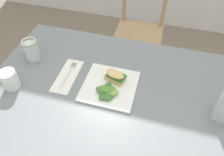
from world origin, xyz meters
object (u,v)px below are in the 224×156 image
sandwich_half_front (115,76)px  fork_on_napkin (69,73)px  plate_lunch (110,86)px  mason_jar_iced_tea (32,51)px  chair_wooden_far (139,32)px  dining_table (106,107)px  cup_extra_side (10,80)px

sandwich_half_front → fork_on_napkin: bearing=-177.9°
plate_lunch → mason_jar_iced_tea: size_ratio=2.18×
fork_on_napkin → chair_wooden_far: bearing=75.7°
mason_jar_iced_tea → fork_on_napkin: bearing=-13.9°
sandwich_half_front → mason_jar_iced_tea: bearing=174.1°
dining_table → plate_lunch: bearing=72.6°
sandwich_half_front → fork_on_napkin: 0.24m
chair_wooden_far → cup_extra_side: chair_wooden_far is taller
plate_lunch → sandwich_half_front: sandwich_half_front is taller
plate_lunch → fork_on_napkin: 0.23m
cup_extra_side → sandwich_half_front: bearing=19.1°
plate_lunch → mason_jar_iced_tea: bearing=169.1°
fork_on_napkin → cup_extra_side: 0.28m
chair_wooden_far → fork_on_napkin: chair_wooden_far is taller
plate_lunch → sandwich_half_front: (0.01, 0.04, 0.03)m
plate_lunch → fork_on_napkin: (-0.22, 0.03, 0.00)m
dining_table → fork_on_napkin: (-0.21, 0.06, 0.14)m
chair_wooden_far → plate_lunch: bearing=-90.0°
plate_lunch → fork_on_napkin: plate_lunch is taller
mason_jar_iced_tea → cup_extra_side: bearing=-88.2°
chair_wooden_far → mason_jar_iced_tea: bearing=-119.0°
chair_wooden_far → cup_extra_side: bearing=-113.5°
dining_table → mason_jar_iced_tea: bearing=164.9°
dining_table → mason_jar_iced_tea: size_ratio=10.17×
fork_on_napkin → cup_extra_side: cup_extra_side is taller
chair_wooden_far → fork_on_napkin: bearing=-104.3°
chair_wooden_far → fork_on_napkin: size_ratio=4.70×
plate_lunch → cup_extra_side: (-0.45, -0.12, 0.04)m
dining_table → cup_extra_side: size_ratio=12.52×
plate_lunch → cup_extra_side: 0.47m
sandwich_half_front → fork_on_napkin: (-0.24, -0.01, -0.03)m
plate_lunch → chair_wooden_far: bearing=90.0°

